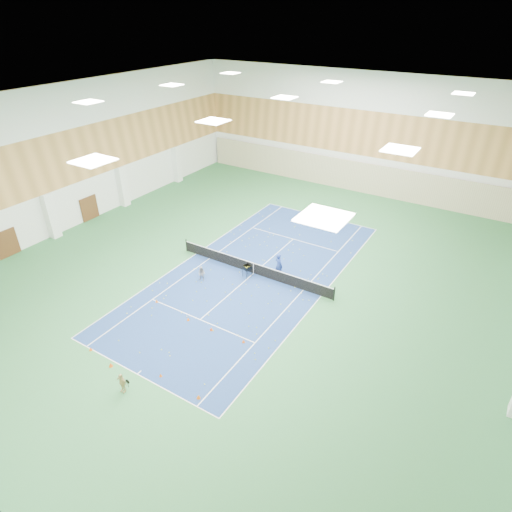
# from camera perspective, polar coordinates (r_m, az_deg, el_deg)

# --- Properties ---
(ground) EXTENTS (40.00, 40.00, 0.00)m
(ground) POSITION_cam_1_polar(r_m,az_deg,el_deg) (31.91, -0.33, -2.35)
(ground) COLOR #2F6D3C
(ground) RESTS_ON ground
(room_shell) EXTENTS (36.00, 40.00, 12.00)m
(room_shell) POSITION_cam_1_polar(r_m,az_deg,el_deg) (29.10, -0.36, 7.63)
(room_shell) COLOR white
(room_shell) RESTS_ON ground
(wood_cladding) EXTENTS (36.00, 40.00, 8.00)m
(wood_cladding) POSITION_cam_1_polar(r_m,az_deg,el_deg) (28.38, -0.38, 11.36)
(wood_cladding) COLOR #C58A49
(wood_cladding) RESTS_ON room_shell
(ceiling_light_grid) EXTENTS (21.40, 25.40, 0.06)m
(ceiling_light_grid) POSITION_cam_1_polar(r_m,az_deg,el_deg) (27.36, -0.41, 19.14)
(ceiling_light_grid) COLOR white
(ceiling_light_grid) RESTS_ON room_shell
(court_surface) EXTENTS (10.97, 23.77, 0.01)m
(court_surface) POSITION_cam_1_polar(r_m,az_deg,el_deg) (31.90, -0.33, -2.34)
(court_surface) COLOR navy
(court_surface) RESTS_ON ground
(tennis_balls_scatter) EXTENTS (10.57, 22.77, 0.07)m
(tennis_balls_scatter) POSITION_cam_1_polar(r_m,az_deg,el_deg) (31.88, -0.33, -2.28)
(tennis_balls_scatter) COLOR yellow
(tennis_balls_scatter) RESTS_ON ground
(tennis_net) EXTENTS (12.80, 0.10, 1.10)m
(tennis_net) POSITION_cam_1_polar(r_m,az_deg,el_deg) (31.61, -0.33, -1.51)
(tennis_net) COLOR black
(tennis_net) RESTS_ON ground
(back_curtain) EXTENTS (35.40, 0.16, 3.20)m
(back_curtain) POSITION_cam_1_polar(r_m,az_deg,el_deg) (47.46, 12.66, 10.40)
(back_curtain) COLOR #C6B793
(back_curtain) RESTS_ON ground
(door_left_a) EXTENTS (0.08, 1.80, 2.20)m
(door_left_a) POSITION_cam_1_polar(r_m,az_deg,el_deg) (38.93, -30.29, 1.44)
(door_left_a) COLOR #593319
(door_left_a) RESTS_ON ground
(door_left_b) EXTENTS (0.08, 1.80, 2.20)m
(door_left_b) POSITION_cam_1_polar(r_m,az_deg,el_deg) (42.60, -21.33, 5.96)
(door_left_b) COLOR #593319
(door_left_b) RESTS_ON ground
(coach) EXTENTS (0.84, 0.71, 1.97)m
(coach) POSITION_cam_1_polar(r_m,az_deg,el_deg) (31.06, 3.06, -1.26)
(coach) COLOR #203A96
(coach) RESTS_ON ground
(child_court) EXTENTS (0.63, 0.54, 1.14)m
(child_court) POSITION_cam_1_polar(r_m,az_deg,el_deg) (31.08, -7.25, -2.36)
(child_court) COLOR gray
(child_court) RESTS_ON ground
(child_apron) EXTENTS (0.72, 0.32, 1.21)m
(child_apron) POSITION_cam_1_polar(r_m,az_deg,el_deg) (23.81, -17.46, -15.82)
(child_apron) COLOR tan
(child_apron) RESTS_ON ground
(ball_cart) EXTENTS (0.70, 0.70, 0.96)m
(ball_cart) POSITION_cam_1_polar(r_m,az_deg,el_deg) (31.30, -1.18, -2.02)
(ball_cart) COLOR black
(ball_cart) RESTS_ON ground
(cone_svc_a) EXTENTS (0.21, 0.21, 0.23)m
(cone_svc_a) POSITION_cam_1_polar(r_m,az_deg,el_deg) (29.66, -13.11, -5.85)
(cone_svc_a) COLOR #DD590B
(cone_svc_a) RESTS_ON ground
(cone_svc_b) EXTENTS (0.20, 0.20, 0.22)m
(cone_svc_b) POSITION_cam_1_polar(r_m,az_deg,el_deg) (27.71, -9.04, -8.30)
(cone_svc_b) COLOR orange
(cone_svc_b) RESTS_ON ground
(cone_svc_c) EXTENTS (0.20, 0.20, 0.22)m
(cone_svc_c) POSITION_cam_1_polar(r_m,az_deg,el_deg) (26.77, -5.98, -9.65)
(cone_svc_c) COLOR #ED4A0C
(cone_svc_c) RESTS_ON ground
(cone_svc_d) EXTENTS (0.19, 0.19, 0.21)m
(cone_svc_d) POSITION_cam_1_polar(r_m,az_deg,el_deg) (25.81, -1.67, -11.27)
(cone_svc_d) COLOR #F6580C
(cone_svc_d) RESTS_ON ground
(cone_base_a) EXTENTS (0.18, 0.18, 0.20)m
(cone_base_a) POSITION_cam_1_polar(r_m,az_deg,el_deg) (27.07, -21.20, -11.47)
(cone_base_a) COLOR #F5530C
(cone_base_a) RESTS_ON ground
(cone_base_b) EXTENTS (0.23, 0.23, 0.25)m
(cone_base_b) POSITION_cam_1_polar(r_m,az_deg,el_deg) (25.66, -18.81, -13.56)
(cone_base_b) COLOR #D7460B
(cone_base_b) RESTS_ON ground
(cone_base_c) EXTENTS (0.18, 0.18, 0.20)m
(cone_base_c) POSITION_cam_1_polar(r_m,az_deg,el_deg) (24.41, -12.60, -15.24)
(cone_base_c) COLOR #FF650D
(cone_base_c) RESTS_ON ground
(cone_base_d) EXTENTS (0.22, 0.22, 0.24)m
(cone_base_d) POSITION_cam_1_polar(r_m,az_deg,el_deg) (23.03, -7.69, -18.08)
(cone_base_d) COLOR orange
(cone_base_d) RESTS_ON ground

